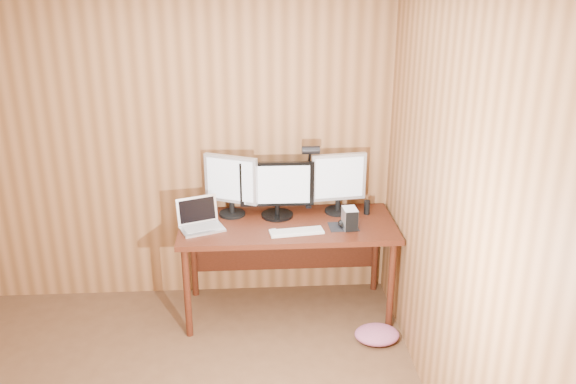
{
  "coord_description": "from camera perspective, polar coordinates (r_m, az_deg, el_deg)",
  "views": [
    {
      "loc": [
        0.67,
        -2.51,
        2.6
      ],
      "look_at": [
        0.93,
        1.58,
        1.02
      ],
      "focal_mm": 38.0,
      "sensor_mm": 36.0,
      "label": 1
    }
  ],
  "objects": [
    {
      "name": "monitor_center",
      "position": [
        4.58,
        -1.04,
        0.32
      ],
      "size": [
        0.56,
        0.24,
        0.44
      ],
      "rotation": [
        0.0,
        0.0,
        -0.01
      ],
      "color": "black",
      "rests_on": "desk"
    },
    {
      "name": "hard_drive",
      "position": [
        4.45,
        5.8,
        -2.48
      ],
      "size": [
        0.11,
        0.15,
        0.15
      ],
      "rotation": [
        0.0,
        0.0,
        0.08
      ],
      "color": "silver",
      "rests_on": "desk"
    },
    {
      "name": "desk",
      "position": [
        4.65,
        -0.1,
        -3.96
      ],
      "size": [
        1.6,
        0.7,
        0.75
      ],
      "color": "#451B0E",
      "rests_on": "floor"
    },
    {
      "name": "monitor_right",
      "position": [
        4.66,
        4.75,
        1.0
      ],
      "size": [
        0.42,
        0.2,
        0.47
      ],
      "rotation": [
        0.0,
        0.0,
        0.13
      ],
      "color": "black",
      "rests_on": "desk"
    },
    {
      "name": "room_shell",
      "position": [
        2.92,
        -16.58,
        -7.32
      ],
      "size": [
        4.0,
        4.0,
        4.0
      ],
      "color": "brown",
      "rests_on": "ground"
    },
    {
      "name": "mouse",
      "position": [
        4.49,
        5.21,
        -2.99
      ],
      "size": [
        0.09,
        0.13,
        0.04
      ],
      "primitive_type": "ellipsoid",
      "rotation": [
        0.0,
        0.0,
        -0.09
      ],
      "color": "black",
      "rests_on": "mousepad"
    },
    {
      "name": "desk_lamp",
      "position": [
        4.64,
        2.05,
        2.34
      ],
      "size": [
        0.13,
        0.19,
        0.58
      ],
      "rotation": [
        0.0,
        0.0,
        0.07
      ],
      "color": "black",
      "rests_on": "desk"
    },
    {
      "name": "monitor_left",
      "position": [
        4.61,
        -5.35,
        0.79
      ],
      "size": [
        0.4,
        0.21,
        0.48
      ],
      "rotation": [
        0.0,
        0.0,
        -0.41
      ],
      "color": "black",
      "rests_on": "desk"
    },
    {
      "name": "keyboard",
      "position": [
        4.38,
        0.81,
        -3.73
      ],
      "size": [
        0.4,
        0.17,
        0.02
      ],
      "rotation": [
        0.0,
        0.0,
        0.14
      ],
      "color": "white",
      "rests_on": "desk"
    },
    {
      "name": "phone",
      "position": [
        4.38,
        -1.29,
        -3.79
      ],
      "size": [
        0.08,
        0.11,
        0.01
      ],
      "rotation": [
        0.0,
        0.0,
        0.28
      ],
      "color": "silver",
      "rests_on": "desk"
    },
    {
      "name": "laptop",
      "position": [
        4.5,
        -8.25,
        -2.66
      ],
      "size": [
        0.37,
        0.33,
        0.22
      ],
      "rotation": [
        0.0,
        0.0,
        0.37
      ],
      "color": "silver",
      "rests_on": "desk"
    },
    {
      "name": "fabric_pile",
      "position": [
        4.57,
        8.32,
        -13.06
      ],
      "size": [
        0.39,
        0.34,
        0.1
      ],
      "primitive_type": null,
      "rotation": [
        0.0,
        0.0,
        0.27
      ],
      "color": "#B15579",
      "rests_on": "floor"
    },
    {
      "name": "mousepad",
      "position": [
        4.5,
        5.2,
        -3.25
      ],
      "size": [
        0.22,
        0.18,
        0.0
      ],
      "primitive_type": "cube",
      "rotation": [
        0.0,
        0.0,
        0.03
      ],
      "color": "black",
      "rests_on": "desk"
    },
    {
      "name": "speaker",
      "position": [
        4.72,
        7.39,
        -1.44
      ],
      "size": [
        0.05,
        0.05,
        0.11
      ],
      "primitive_type": "cylinder",
      "color": "black",
      "rests_on": "desk"
    }
  ]
}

